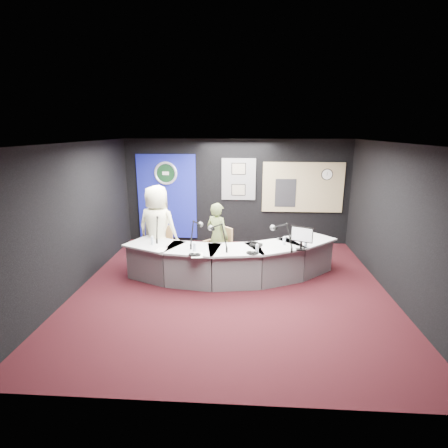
# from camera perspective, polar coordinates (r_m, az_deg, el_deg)

# --- Properties ---
(ground) EXTENTS (6.00, 6.00, 0.00)m
(ground) POSITION_cam_1_polar(r_m,az_deg,el_deg) (7.00, 1.24, -10.49)
(ground) COLOR black
(ground) RESTS_ON ground
(ceiling) EXTENTS (6.00, 6.00, 0.02)m
(ceiling) POSITION_cam_1_polar(r_m,az_deg,el_deg) (6.31, 1.38, 13.08)
(ceiling) COLOR silver
(ceiling) RESTS_ON ground
(wall_back) EXTENTS (6.00, 0.02, 2.80)m
(wall_back) POSITION_cam_1_polar(r_m,az_deg,el_deg) (9.45, 2.07, 5.23)
(wall_back) COLOR black
(wall_back) RESTS_ON ground
(wall_front) EXTENTS (6.00, 0.02, 2.80)m
(wall_front) POSITION_cam_1_polar(r_m,az_deg,el_deg) (3.69, -0.68, -11.04)
(wall_front) COLOR black
(wall_front) RESTS_ON ground
(wall_left) EXTENTS (0.02, 6.00, 2.80)m
(wall_left) POSITION_cam_1_polar(r_m,az_deg,el_deg) (7.28, -23.02, 1.00)
(wall_left) COLOR black
(wall_left) RESTS_ON ground
(wall_right) EXTENTS (0.02, 6.00, 2.80)m
(wall_right) POSITION_cam_1_polar(r_m,az_deg,el_deg) (7.06, 26.42, 0.22)
(wall_right) COLOR black
(wall_right) RESTS_ON ground
(broadcast_desk) EXTENTS (4.50, 1.90, 0.75)m
(broadcast_desk) POSITION_cam_1_polar(r_m,az_deg,el_deg) (7.35, 1.05, -5.99)
(broadcast_desk) COLOR #B6B7BA
(broadcast_desk) RESTS_ON ground
(backdrop_panel) EXTENTS (1.60, 0.05, 2.30)m
(backdrop_panel) POSITION_cam_1_polar(r_m,az_deg,el_deg) (9.68, -9.29, 4.38)
(backdrop_panel) COLOR navy
(backdrop_panel) RESTS_ON wall_back
(agency_seal) EXTENTS (0.63, 0.07, 0.63)m
(agency_seal) POSITION_cam_1_polar(r_m,az_deg,el_deg) (9.55, -9.51, 8.17)
(agency_seal) COLOR silver
(agency_seal) RESTS_ON backdrop_panel
(seal_center) EXTENTS (0.48, 0.01, 0.48)m
(seal_center) POSITION_cam_1_polar(r_m,az_deg,el_deg) (9.55, -9.50, 8.18)
(seal_center) COLOR black
(seal_center) RESTS_ON backdrop_panel
(pinboard) EXTENTS (0.90, 0.04, 1.10)m
(pinboard) POSITION_cam_1_polar(r_m,az_deg,el_deg) (9.36, 2.40, 7.31)
(pinboard) COLOR slate
(pinboard) RESTS_ON wall_back
(framed_photo_upper) EXTENTS (0.34, 0.02, 0.27)m
(framed_photo_upper) POSITION_cam_1_polar(r_m,az_deg,el_deg) (9.30, 2.41, 8.99)
(framed_photo_upper) COLOR #7D715B
(framed_photo_upper) RESTS_ON pinboard
(framed_photo_lower) EXTENTS (0.34, 0.02, 0.27)m
(framed_photo_lower) POSITION_cam_1_polar(r_m,az_deg,el_deg) (9.37, 2.37, 5.58)
(framed_photo_lower) COLOR #7D715B
(framed_photo_lower) RESTS_ON pinboard
(booth_window_frame) EXTENTS (2.12, 0.06, 1.32)m
(booth_window_frame) POSITION_cam_1_polar(r_m,az_deg,el_deg) (9.51, 12.73, 5.85)
(booth_window_frame) COLOR tan
(booth_window_frame) RESTS_ON wall_back
(booth_glow) EXTENTS (2.00, 0.02, 1.20)m
(booth_glow) POSITION_cam_1_polar(r_m,az_deg,el_deg) (9.50, 12.74, 5.84)
(booth_glow) COLOR beige
(booth_glow) RESTS_ON booth_window_frame
(equipment_rack) EXTENTS (0.55, 0.02, 0.75)m
(equipment_rack) POSITION_cam_1_polar(r_m,az_deg,el_deg) (9.44, 10.00, 5.01)
(equipment_rack) COLOR black
(equipment_rack) RESTS_ON booth_window_frame
(wall_clock) EXTENTS (0.28, 0.01, 0.28)m
(wall_clock) POSITION_cam_1_polar(r_m,az_deg,el_deg) (9.54, 16.48, 7.76)
(wall_clock) COLOR white
(wall_clock) RESTS_ON booth_window_frame
(armchair_left) EXTENTS (0.76, 0.76, 1.07)m
(armchair_left) POSITION_cam_1_polar(r_m,az_deg,el_deg) (7.90, -10.66, -3.50)
(armchair_left) COLOR #A07549
(armchair_left) RESTS_ON ground
(armchair_right) EXTENTS (0.77, 0.77, 0.97)m
(armchair_right) POSITION_cam_1_polar(r_m,az_deg,el_deg) (7.72, -1.08, -4.07)
(armchair_right) COLOR #A07549
(armchair_right) RESTS_ON ground
(draped_jacket) EXTENTS (0.51, 0.25, 0.70)m
(draped_jacket) POSITION_cam_1_polar(r_m,az_deg,el_deg) (8.12, -10.93, -2.38)
(draped_jacket) COLOR gray
(draped_jacket) RESTS_ON armchair_left
(person_man) EXTENTS (1.04, 0.81, 1.89)m
(person_man) POSITION_cam_1_polar(r_m,az_deg,el_deg) (7.78, -10.80, -0.65)
(person_man) COLOR #F8F4C6
(person_man) RESTS_ON ground
(person_woman) EXTENTS (0.66, 0.61, 1.52)m
(person_woman) POSITION_cam_1_polar(r_m,az_deg,el_deg) (7.64, -1.09, -2.12)
(person_woman) COLOR #596736
(person_woman) RESTS_ON ground
(computer_monitor) EXTENTS (0.41, 0.22, 0.30)m
(computer_monitor) POSITION_cam_1_polar(r_m,az_deg,el_deg) (6.92, 12.55, -1.65)
(computer_monitor) COLOR black
(computer_monitor) RESTS_ON broadcast_desk
(desk_phone) EXTENTS (0.27, 0.25, 0.05)m
(desk_phone) POSITION_cam_1_polar(r_m,az_deg,el_deg) (7.10, 5.27, -3.41)
(desk_phone) COLOR black
(desk_phone) RESTS_ON broadcast_desk
(headphones_near) EXTENTS (0.22, 0.22, 0.04)m
(headphones_near) POSITION_cam_1_polar(r_m,az_deg,el_deg) (6.67, 4.65, -4.70)
(headphones_near) COLOR black
(headphones_near) RESTS_ON broadcast_desk
(headphones_far) EXTENTS (0.19, 0.19, 0.03)m
(headphones_far) POSITION_cam_1_polar(r_m,az_deg,el_deg) (6.57, -4.81, -5.01)
(headphones_far) COLOR black
(headphones_far) RESTS_ON broadcast_desk
(paper_stack) EXTENTS (0.20, 0.28, 0.00)m
(paper_stack) POSITION_cam_1_polar(r_m,az_deg,el_deg) (6.97, -10.25, -4.15)
(paper_stack) COLOR white
(paper_stack) RESTS_ON broadcast_desk
(notepad) EXTENTS (0.23, 0.31, 0.00)m
(notepad) POSITION_cam_1_polar(r_m,az_deg,el_deg) (6.59, -4.39, -5.09)
(notepad) COLOR white
(notepad) RESTS_ON broadcast_desk
(boom_mic_a) EXTENTS (0.17, 0.74, 0.60)m
(boom_mic_a) POSITION_cam_1_polar(r_m,az_deg,el_deg) (7.57, -10.59, -0.25)
(boom_mic_a) COLOR black
(boom_mic_a) RESTS_ON broadcast_desk
(boom_mic_b) EXTENTS (0.24, 0.73, 0.60)m
(boom_mic_b) POSITION_cam_1_polar(r_m,az_deg,el_deg) (7.12, -4.63, -1.03)
(boom_mic_b) COLOR black
(boom_mic_b) RESTS_ON broadcast_desk
(boom_mic_c) EXTENTS (0.48, 0.63, 0.60)m
(boom_mic_c) POSITION_cam_1_polar(r_m,az_deg,el_deg) (6.87, -0.91, -1.57)
(boom_mic_c) COLOR black
(boom_mic_c) RESTS_ON broadcast_desk
(boom_mic_d) EXTENTS (0.46, 0.64, 0.60)m
(boom_mic_d) POSITION_cam_1_polar(r_m,az_deg,el_deg) (6.98, 9.46, -1.51)
(boom_mic_d) COLOR black
(boom_mic_d) RESTS_ON broadcast_desk
(water_bottles) EXTENTS (3.19, 0.59, 0.18)m
(water_bottles) POSITION_cam_1_polar(r_m,az_deg,el_deg) (6.95, 0.67, -3.19)
(water_bottles) COLOR silver
(water_bottles) RESTS_ON broadcast_desk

